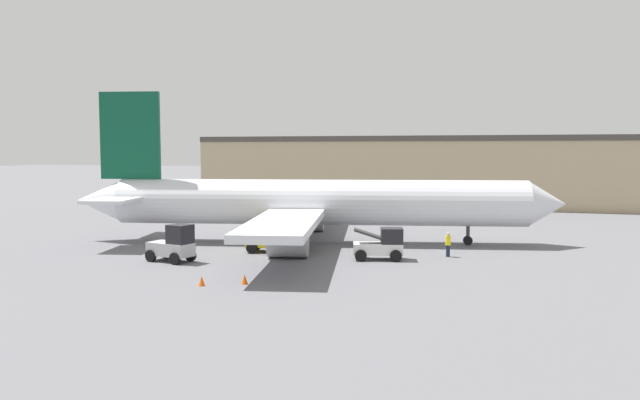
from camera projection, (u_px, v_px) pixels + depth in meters
The scene contains 9 objects.
ground_plane at pixel (320, 243), 49.09m from camera, with size 400.00×400.00×0.00m, color slate.
terminal_building at pixel (452, 170), 83.18m from camera, with size 67.21×14.00×9.08m.
airplane at pixel (307, 203), 48.92m from camera, with size 38.48×33.11×11.93m.
ground_crew_worker at pixel (448, 244), 42.79m from camera, with size 0.37×0.37×1.68m.
baggage_tug at pixel (174, 245), 40.83m from camera, with size 3.32×2.38×2.50m.
belt_loader_truck at pixel (382, 244), 41.67m from camera, with size 3.55×2.47×2.13m.
pushback_tug at pixel (275, 239), 44.70m from camera, with size 3.73×2.36×1.94m.
safety_cone_near at pixel (202, 281), 33.72m from camera, with size 0.36×0.36×0.55m.
safety_cone_far at pixel (245, 279), 34.13m from camera, with size 0.36×0.36×0.55m.
Camera 1 is at (13.78, -46.66, 7.38)m, focal length 35.00 mm.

